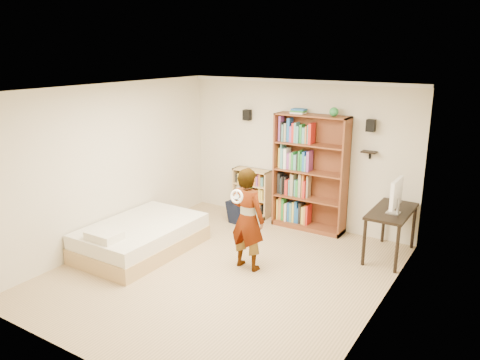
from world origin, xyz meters
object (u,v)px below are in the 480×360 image
object	(u,v)px
computer_desk	(390,233)
low_bookshelf	(252,193)
tall_bookshelf	(310,173)
daybed	(141,234)
person	(247,219)

from	to	relation	value
computer_desk	low_bookshelf	bearing A→B (deg)	170.32
low_bookshelf	computer_desk	bearing A→B (deg)	-9.68
tall_bookshelf	daybed	distance (m)	3.15
computer_desk	person	size ratio (longest dim) A/B	0.73
daybed	person	size ratio (longest dim) A/B	1.29
low_bookshelf	daybed	bearing A→B (deg)	-105.13
low_bookshelf	daybed	world-z (taller)	low_bookshelf
computer_desk	daybed	world-z (taller)	computer_desk
computer_desk	daybed	distance (m)	4.02
low_bookshelf	person	distance (m)	2.35
tall_bookshelf	computer_desk	distance (m)	1.79
tall_bookshelf	low_bookshelf	world-z (taller)	tall_bookshelf
computer_desk	person	distance (m)	2.35
tall_bookshelf	low_bookshelf	xyz separation A→B (m)	(-1.25, 0.05, -0.58)
tall_bookshelf	person	xyz separation A→B (m)	(-0.12, -1.99, -0.27)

